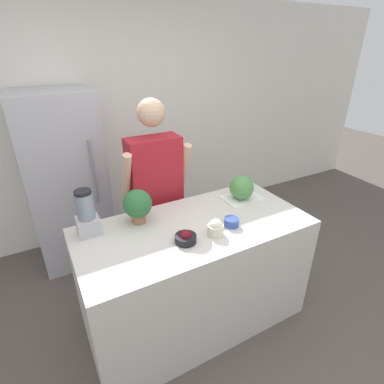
% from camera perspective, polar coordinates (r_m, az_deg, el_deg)
% --- Properties ---
extents(ground_plane, '(14.00, 14.00, 0.00)m').
position_cam_1_polar(ground_plane, '(2.58, 5.50, -28.33)').
color(ground_plane, '#564C47').
extents(wall_back, '(8.00, 0.06, 2.60)m').
position_cam_1_polar(wall_back, '(3.56, -13.63, 12.56)').
color(wall_back, white).
rests_on(wall_back, ground_plane).
extents(counter_island, '(1.70, 0.82, 0.92)m').
position_cam_1_polar(counter_island, '(2.47, 0.48, -15.34)').
color(counter_island, beige).
rests_on(counter_island, ground_plane).
extents(refrigerator, '(0.71, 0.65, 1.75)m').
position_cam_1_polar(refrigerator, '(3.23, -22.77, 1.83)').
color(refrigerator, '#B7B7BC').
rests_on(refrigerator, ground_plane).
extents(person, '(0.59, 0.27, 1.73)m').
position_cam_1_polar(person, '(2.68, -6.87, -0.75)').
color(person, '#4C608C').
rests_on(person, ground_plane).
extents(cutting_board, '(0.32, 0.24, 0.01)m').
position_cam_1_polar(cutting_board, '(2.58, 9.42, -1.12)').
color(cutting_board, white).
rests_on(cutting_board, counter_island).
extents(watermelon, '(0.20, 0.20, 0.20)m').
position_cam_1_polar(watermelon, '(2.51, 9.43, 0.83)').
color(watermelon, '#4C8C47').
rests_on(watermelon, cutting_board).
extents(bowl_cherries, '(0.14, 0.14, 0.09)m').
position_cam_1_polar(bowl_cherries, '(2.00, -1.23, -8.68)').
color(bowl_cherries, black).
rests_on(bowl_cherries, counter_island).
extents(bowl_cream, '(0.11, 0.11, 0.12)m').
position_cam_1_polar(bowl_cream, '(2.06, 4.53, -6.83)').
color(bowl_cream, beige).
rests_on(bowl_cream, counter_island).
extents(bowl_small_blue, '(0.11, 0.11, 0.06)m').
position_cam_1_polar(bowl_small_blue, '(2.19, 7.51, -5.70)').
color(bowl_small_blue, '#334C9E').
rests_on(bowl_small_blue, counter_island).
extents(blender, '(0.15, 0.15, 0.33)m').
position_cam_1_polar(blender, '(2.15, -19.44, -4.13)').
color(blender, '#B7B7BC').
rests_on(blender, counter_island).
extents(potted_plant, '(0.21, 0.21, 0.26)m').
position_cam_1_polar(potted_plant, '(2.19, -10.32, -2.41)').
color(potted_plant, '#996647').
rests_on(potted_plant, counter_island).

